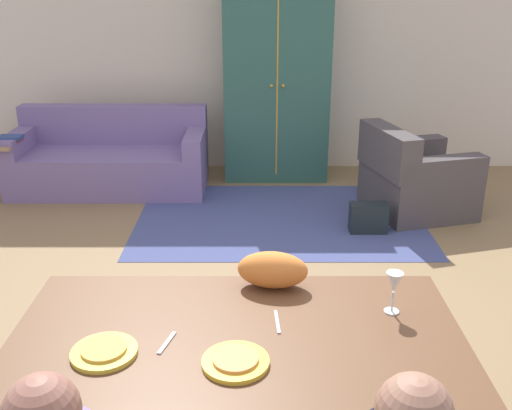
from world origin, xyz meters
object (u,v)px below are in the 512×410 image
object	(u,v)px
wine_glass	(392,284)
armchair	(412,179)
dining_table	(236,351)
cat	(271,270)
book_lower	(7,140)
handbag	(366,218)
armoire	(274,81)
plate_near_man	(102,353)
plate_near_child	(234,362)
book_upper	(8,138)
couch	(109,160)

from	to	relation	value
wine_glass	armchair	world-z (taller)	wine_glass
dining_table	cat	world-z (taller)	cat
cat	book_lower	world-z (taller)	cat
cat	handbag	size ratio (longest dim) A/B	1.00
dining_table	armoire	distance (m)	4.35
book_lower	plate_near_man	bearing A→B (deg)	-63.82
book_lower	armchair	bearing A→B (deg)	-5.90
plate_near_child	armchair	xyz separation A→B (m)	(1.55, 3.41, -0.45)
plate_near_man	book_upper	world-z (taller)	plate_near_man
dining_table	book_upper	bearing A→B (deg)	122.72
dining_table	couch	distance (m)	4.18
dining_table	cat	size ratio (longest dim) A/B	5.63
book_upper	handbag	world-z (taller)	book_upper
wine_glass	handbag	size ratio (longest dim) A/B	0.58
cat	handbag	world-z (taller)	cat
handbag	plate_near_child	bearing A→B (deg)	-109.72
plate_near_child	book_lower	xyz separation A→B (m)	(-2.34, 3.82, -0.18)
armoire	plate_near_man	bearing A→B (deg)	-100.03
plate_near_child	book_upper	xyz separation A→B (m)	(-2.32, 3.80, -0.15)
cat	couch	world-z (taller)	cat
couch	handbag	world-z (taller)	couch
armchair	book_upper	distance (m)	3.90
wine_glass	armchair	size ratio (longest dim) A/B	0.18
wine_glass	book_lower	bearing A→B (deg)	130.86
plate_near_child	armchair	size ratio (longest dim) A/B	0.24
plate_near_man	plate_near_child	distance (m)	0.50
couch	book_upper	distance (m)	0.99
dining_table	book_upper	size ratio (longest dim) A/B	8.18
plate_near_child	cat	distance (m)	0.60
dining_table	handbag	xyz separation A→B (m)	(1.05, 2.75, -0.56)
armoire	handbag	xyz separation A→B (m)	(0.76, -1.58, -0.92)
couch	book_upper	size ratio (longest dim) A/B	8.95
couch	dining_table	bearing A→B (deg)	-69.79
cat	book_lower	size ratio (longest dim) A/B	1.45
plate_near_man	armoire	distance (m)	4.52
plate_near_child	handbag	world-z (taller)	plate_near_child
armchair	handbag	xyz separation A→B (m)	(-0.50, -0.49, -0.19)
plate_near_man	armoire	world-z (taller)	armoire
plate_near_man	handbag	world-z (taller)	plate_near_man
dining_table	cat	distance (m)	0.45
wine_glass	book_lower	xyz separation A→B (m)	(-2.99, 3.46, -0.30)
plate_near_child	wine_glass	world-z (taller)	wine_glass
dining_table	book_upper	distance (m)	4.30
plate_near_child	book_lower	size ratio (longest dim) A/B	1.14
plate_near_man	wine_glass	xyz separation A→B (m)	(1.14, 0.30, 0.12)
plate_near_man	armchair	bearing A→B (deg)	58.66
book_upper	handbag	size ratio (longest dim) A/B	0.69
plate_near_man	book_lower	bearing A→B (deg)	116.18
wine_glass	armoire	bearing A→B (deg)	94.92
armoire	book_upper	xyz separation A→B (m)	(-2.61, -0.71, -0.43)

